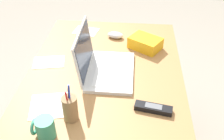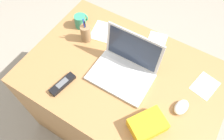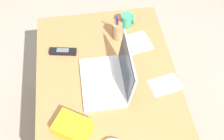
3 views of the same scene
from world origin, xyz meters
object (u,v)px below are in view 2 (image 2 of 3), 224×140
object	(u,v)px
laptop	(125,68)
pen_holder	(86,33)
computer_mouse	(181,107)
coffee_mug_white	(81,21)
snack_bag	(147,125)
cordless_phone	(63,84)

from	to	relation	value
laptop	pen_holder	bearing A→B (deg)	164.49
laptop	pen_holder	size ratio (longest dim) A/B	1.88
computer_mouse	pen_holder	bearing A→B (deg)	-178.95
laptop	computer_mouse	bearing A→B (deg)	-5.90
coffee_mug_white	pen_holder	world-z (taller)	pen_holder
coffee_mug_white	snack_bag	xyz separation A→B (m)	(0.68, -0.39, -0.01)
coffee_mug_white	computer_mouse	bearing A→B (deg)	-14.78
snack_bag	cordless_phone	bearing A→B (deg)	-176.62
coffee_mug_white	pen_holder	bearing A→B (deg)	-38.78
coffee_mug_white	pen_holder	size ratio (longest dim) A/B	0.48
computer_mouse	cordless_phone	distance (m)	0.64
cordless_phone	pen_holder	distance (m)	0.35
cordless_phone	snack_bag	xyz separation A→B (m)	(0.50, 0.03, 0.02)
laptop	snack_bag	distance (m)	0.33
snack_bag	laptop	bearing A→B (deg)	139.00
coffee_mug_white	pen_holder	xyz separation A→B (m)	(0.10, -0.08, 0.01)
pen_holder	snack_bag	world-z (taller)	pen_holder
computer_mouse	pen_holder	world-z (taller)	pen_holder
cordless_phone	pen_holder	world-z (taller)	pen_holder
pen_holder	snack_bag	bearing A→B (deg)	-28.06
laptop	computer_mouse	distance (m)	0.36
coffee_mug_white	cordless_phone	size ratio (longest dim) A/B	0.53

